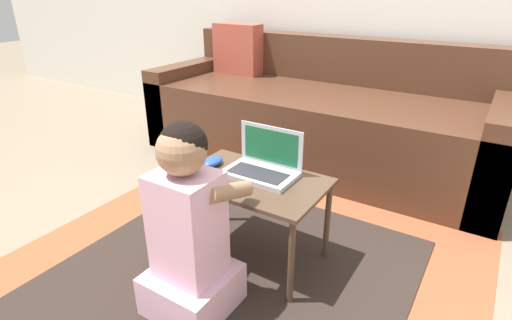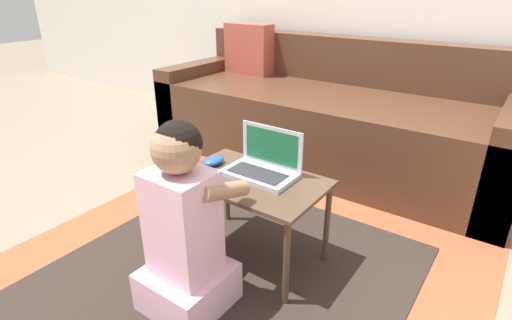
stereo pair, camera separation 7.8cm
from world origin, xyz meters
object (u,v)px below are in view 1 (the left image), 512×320
object	(u,v)px
computer_mouse	(212,162)
person_seated	(189,233)
couch	(317,116)
laptop	(263,167)
laptop_desk	(252,189)

from	to	relation	value
computer_mouse	person_seated	world-z (taller)	person_seated
couch	laptop	bearing A→B (deg)	-77.21
laptop_desk	person_seated	distance (m)	0.36
laptop	computer_mouse	xyz separation A→B (m)	(-0.23, -0.04, -0.02)
laptop	laptop_desk	bearing A→B (deg)	-104.22
laptop	computer_mouse	bearing A→B (deg)	-170.10
couch	computer_mouse	size ratio (longest dim) A/B	21.53
laptop_desk	laptop	size ratio (longest dim) A/B	2.02
laptop	computer_mouse	distance (m)	0.23
person_seated	laptop	bearing A→B (deg)	85.29
computer_mouse	person_seated	bearing A→B (deg)	-62.77
couch	laptop	size ratio (longest dim) A/B	7.78
couch	laptop	distance (m)	1.15
laptop	computer_mouse	world-z (taller)	laptop
couch	person_seated	size ratio (longest dim) A/B	3.14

